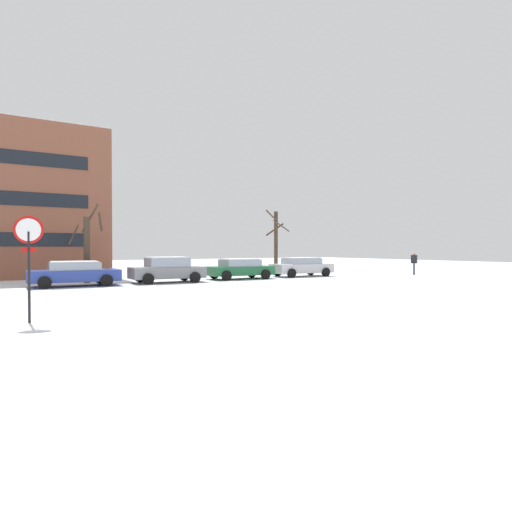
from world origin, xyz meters
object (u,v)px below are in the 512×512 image
Objects in this scene: pedestrian_crossing at (414,262)px; parked_car_gray at (167,270)px; parked_car_blue at (74,273)px; parked_car_green at (240,268)px; parked_car_silver at (302,267)px; stop_sign at (29,248)px.

parked_car_gray is at bearing 172.60° from pedestrian_crossing.
parked_car_green is at bearing 1.36° from parked_car_blue.
parked_car_blue is 1.00× the size of parked_car_silver.
parked_car_gray is 0.98× the size of parked_car_green.
parked_car_blue is (2.80, 11.49, -1.35)m from stop_sign.
stop_sign reaches higher than parked_car_green.
parked_car_silver is (18.19, 11.74, -1.34)m from stop_sign.
parked_car_blue is 1.07× the size of parked_car_gray.
parked_car_green is (13.06, 11.73, -1.35)m from stop_sign.
parked_car_gray is 0.94× the size of parked_car_silver.
pedestrian_crossing reaches higher than parked_car_silver.
parked_car_gray reaches higher than parked_car_green.
parked_car_silver is at bearing 1.94° from parked_car_gray.
parked_car_silver is at bearing 162.17° from pedestrian_crossing.
parked_car_blue is 10.26m from parked_car_green.
parked_car_silver is (10.26, 0.35, -0.06)m from parked_car_gray.
parked_car_green is at bearing 3.84° from parked_car_gray.
pedestrian_crossing reaches higher than parked_car_green.
parked_car_gray is 19.18m from pedestrian_crossing.
parked_car_gray is at bearing -176.16° from parked_car_green.
stop_sign reaches higher than parked_car_gray.
parked_car_blue is at bearing 173.93° from pedestrian_crossing.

